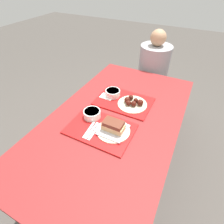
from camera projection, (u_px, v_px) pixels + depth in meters
ground_plane at (114, 173)px, 1.83m from camera, size 12.00×12.00×0.00m
picnic_table at (114, 127)px, 1.39m from camera, size 0.93×1.66×0.78m
picnic_bench_far at (149, 92)px, 2.29m from camera, size 0.89×0.28×0.46m
tray_near at (100, 129)px, 1.23m from camera, size 0.46×0.32×0.01m
tray_far at (124, 101)px, 1.48m from camera, size 0.46×0.32×0.01m
bowl_coleslaw_near at (92, 113)px, 1.30m from camera, size 0.13×0.13×0.06m
brisket_sandwich_plate at (113, 128)px, 1.19m from camera, size 0.23×0.23×0.09m
plastic_fork_near at (92, 130)px, 1.21m from camera, size 0.02×0.17×0.00m
plastic_knife_near at (95, 131)px, 1.20m from camera, size 0.02×0.17×0.00m
plastic_spoon_near at (89, 129)px, 1.22m from camera, size 0.03×0.17×0.00m
condiment_packet at (108, 123)px, 1.27m from camera, size 0.04×0.03×0.01m
bowl_coleslaw_far at (113, 93)px, 1.51m from camera, size 0.13×0.13×0.06m
wings_plate_far at (133, 103)px, 1.42m from camera, size 0.24×0.24×0.06m
napkin_far at (107, 97)px, 1.51m from camera, size 0.11×0.08×0.01m
person_seated_across at (153, 66)px, 2.06m from camera, size 0.35×0.35×0.70m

